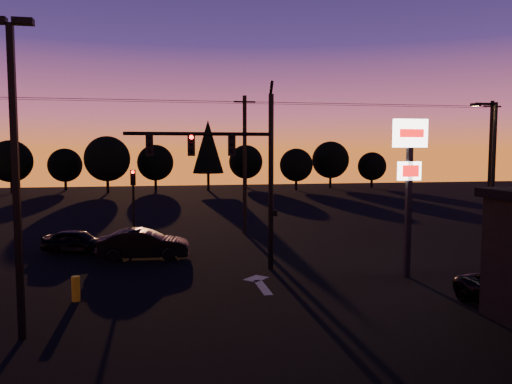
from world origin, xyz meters
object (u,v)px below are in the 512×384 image
Objects in this scene: parking_lot_light at (15,158)px; car_mid at (143,244)px; traffic_signal_mast at (236,162)px; car_left at (77,241)px; secondary_signal at (133,195)px; pylon_sign at (409,164)px; streetlight at (492,170)px; bollard at (76,289)px.

parking_lot_light reaches higher than car_mid.
traffic_signal_mast is 10.19m from parking_lot_light.
car_left is at bearing 91.66° from parking_lot_light.
pylon_sign is at bearing -39.77° from secondary_signal.
car_mid is (-11.34, 5.82, -4.16)m from pylon_sign.
car_mid is at bearing -102.42° from car_left.
traffic_signal_mast is at bearing -56.81° from secondary_signal.
parking_lot_light is at bearing 167.40° from car_mid.
car_mid is (-4.25, 3.32, -4.19)m from traffic_signal_mast.
parking_lot_light is 23.05m from streetlight.
car_mid is (2.21, 6.78, 0.29)m from bollard.
bollard is at bearing -151.84° from traffic_signal_mast.
pylon_sign is at bearing -19.36° from traffic_signal_mast.
pylon_sign is at bearing -98.98° from car_left.
parking_lot_light reaches higher than car_left.
car_mid is at bearing 71.96° from bollard.
parking_lot_light is at bearing -104.99° from bollard.
secondary_signal is 0.54× the size of streetlight.
car_mid is at bearing 72.99° from parking_lot_light.
pylon_sign is 1.50× the size of car_mid.
car_left is (-7.76, 5.49, -4.31)m from traffic_signal_mast.
secondary_signal is 4.14m from car_left.
secondary_signal is at bearing 123.19° from traffic_signal_mast.
pylon_sign is (7.10, -2.49, -0.02)m from traffic_signal_mast.
car_mid is (3.16, 10.31, -4.52)m from parking_lot_light.
pylon_sign is 1.84× the size of car_left.
traffic_signal_mast reaches higher than pylon_sign.
bollard is (0.95, 3.54, -4.81)m from parking_lot_light.
streetlight reaches higher than car_left.
traffic_signal_mast is 9.38× the size of bollard.
traffic_signal_mast is 1.07× the size of streetlight.
car_mid is at bearing 152.86° from pylon_sign.
streetlight reaches higher than pylon_sign.
secondary_signal is 14.90m from parking_lot_light.
car_mid is (3.52, -2.17, 0.12)m from car_left.
pylon_sign is at bearing -112.73° from car_mid.
car_left is (-21.77, 3.99, -3.79)m from streetlight.
traffic_signal_mast is 0.94× the size of parking_lot_light.
car_left is at bearing 62.70° from car_mid.
pylon_sign is (14.50, 4.50, -0.36)m from parking_lot_light.
traffic_signal_mast reaches higher than secondary_signal.
pylon_sign is at bearing 4.05° from bollard.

